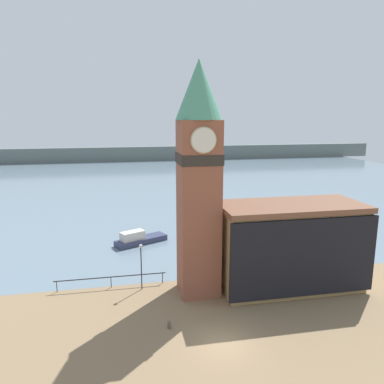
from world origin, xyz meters
name	(u,v)px	position (x,y,z in m)	size (l,w,h in m)	color
ground_plane	(223,345)	(0.00, 0.00, 0.00)	(160.00, 160.00, 0.00)	#846B4C
water	(146,179)	(0.00, 71.03, 0.00)	(160.00, 120.00, 0.00)	slate
far_shoreline	(137,154)	(0.00, 111.03, 2.50)	(180.00, 3.00, 5.00)	slate
pier_railing	(111,278)	(-7.89, 10.78, 0.95)	(10.38, 0.08, 1.09)	#232328
clock_tower	(199,175)	(0.03, 8.35, 10.94)	(3.97, 3.97, 20.59)	brown
pier_building	(290,246)	(8.68, 7.77, 4.05)	(13.43, 6.15, 8.07)	#A88451
boat_near	(139,239)	(-4.65, 22.64, 0.64)	(6.89, 4.67, 1.78)	#333856
mooring_bollard_near	(169,324)	(-3.44, 2.82, 0.34)	(0.29, 0.29, 0.64)	brown
lamp_post	(141,259)	(-5.06, 9.85, 3.05)	(0.32, 0.32, 4.43)	black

